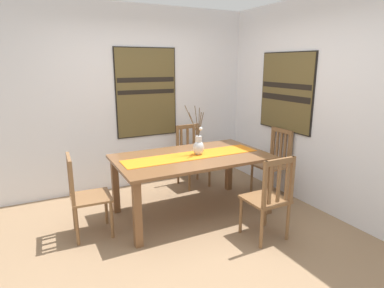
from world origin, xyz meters
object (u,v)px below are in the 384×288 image
at_px(dining_table, 192,163).
at_px(chair_2, 85,195).
at_px(painting_on_back_wall, 146,93).
at_px(chair_3, 192,155).
at_px(painting_on_side_wall, 286,92).
at_px(chair_1, 274,161).
at_px(centerpiece_vase, 198,145).
at_px(chair_0, 269,197).

relative_size(dining_table, chair_2, 2.02).
relative_size(dining_table, painting_on_back_wall, 1.41).
xyz_separation_m(dining_table, painting_on_back_wall, (-0.12, 1.28, 0.77)).
relative_size(chair_3, painting_on_side_wall, 0.86).
height_order(painting_on_back_wall, painting_on_side_wall, painting_on_back_wall).
bearing_deg(chair_3, chair_2, -153.35).
xyz_separation_m(chair_1, chair_3, (-0.89, 0.88, -0.02)).
bearing_deg(chair_1, centerpiece_vase, -178.68).
bearing_deg(chair_0, chair_1, 46.90).
bearing_deg(centerpiece_vase, dining_table, 179.81).
bearing_deg(chair_3, dining_table, -116.96).
height_order(dining_table, painting_on_back_wall, painting_on_back_wall).
relative_size(chair_1, chair_2, 1.03).
height_order(chair_0, chair_3, chair_0).
relative_size(dining_table, painting_on_side_wall, 1.71).
distance_m(chair_0, chair_1, 1.33).
height_order(chair_1, chair_3, chair_1).
distance_m(chair_0, chair_2, 1.98).
relative_size(centerpiece_vase, chair_3, 0.67).
relative_size(dining_table, chair_0, 1.98).
bearing_deg(painting_on_back_wall, chair_2, -133.01).
height_order(centerpiece_vase, painting_on_side_wall, painting_on_side_wall).
xyz_separation_m(centerpiece_vase, chair_3, (0.37, 0.91, -0.41)).
bearing_deg(dining_table, painting_on_back_wall, 95.33).
bearing_deg(painting_on_back_wall, chair_0, -75.79).
relative_size(chair_0, painting_on_back_wall, 0.71).
relative_size(chair_1, chair_3, 1.02).
bearing_deg(chair_3, chair_1, -44.77).
distance_m(chair_1, painting_on_side_wall, 1.00).
distance_m(chair_1, painting_on_back_wall, 2.15).
xyz_separation_m(dining_table, chair_3, (0.46, 0.91, -0.18)).
bearing_deg(chair_1, chair_3, 135.23).
height_order(chair_1, chair_2, chair_1).
height_order(chair_3, painting_on_side_wall, painting_on_side_wall).
bearing_deg(painting_on_back_wall, chair_3, -32.68).
distance_m(centerpiece_vase, chair_1, 1.32).
bearing_deg(chair_0, painting_on_side_wall, 42.89).
xyz_separation_m(chair_1, painting_on_side_wall, (0.18, 0.04, 0.98)).
height_order(dining_table, chair_0, chair_0).
height_order(dining_table, centerpiece_vase, centerpiece_vase).
bearing_deg(chair_3, centerpiece_vase, -112.11).
height_order(dining_table, chair_2, chair_2).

